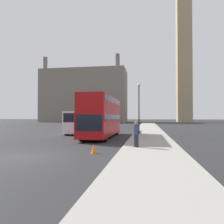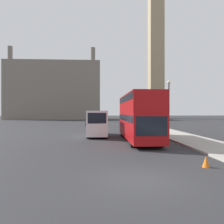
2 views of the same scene
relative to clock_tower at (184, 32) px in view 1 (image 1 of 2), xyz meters
name	(u,v)px [view 1 (image 1 of 2)]	position (x,y,z in m)	size (l,w,h in m)	color
ground_plane	(23,157)	(-21.19, -78.94, -35.98)	(300.00, 300.00, 0.00)	#28282B
sidewalk_strip	(153,160)	(-14.22, -78.94, -35.91)	(3.93, 120.00, 0.15)	#9E998E
clock_tower	(184,32)	(0.00, 0.00, 0.00)	(6.00, 6.17, 70.32)	tan
building_block_distant	(85,96)	(-39.31, -5.37, -25.66)	(33.16, 13.69, 25.11)	slate
red_double_decker_bus	(102,115)	(-19.22, -67.37, -33.60)	(2.53, 10.59, 4.26)	#A80F11
white_van	(79,122)	(-23.04, -63.34, -34.48)	(2.14, 6.09, 2.80)	white
pedestrian	(136,134)	(-15.23, -75.01, -34.97)	(0.54, 0.38, 1.73)	#23232D
street_lamp	(139,101)	(-15.42, -64.62, -32.00)	(0.36, 0.36, 5.86)	black
parked_sedan	(99,124)	(-24.53, -44.93, -35.32)	(1.81, 4.50, 1.46)	navy
traffic_cone	(94,149)	(-17.64, -77.17, -35.71)	(0.36, 0.36, 0.55)	orange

